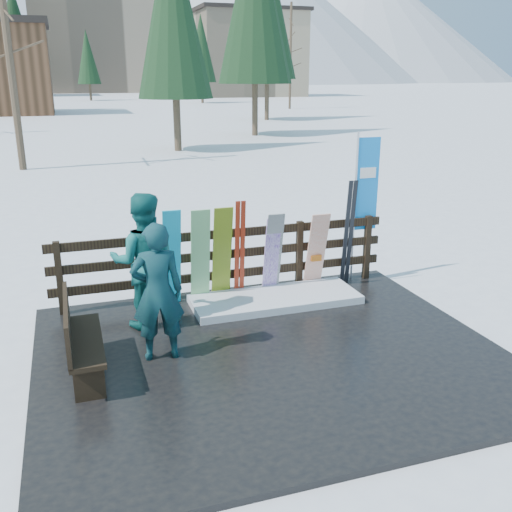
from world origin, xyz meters
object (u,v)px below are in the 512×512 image
object	(u,v)px
snowboard_0	(172,258)
snowboard_5	(316,251)
snowboard_4	(273,254)
rental_flag	(364,190)
person_front	(157,292)
snowboard_1	(200,257)
snowboard_2	(222,254)
bench	(78,337)
snowboard_3	(272,256)
person_back	(144,261)

from	to	relation	value
snowboard_0	snowboard_5	world-z (taller)	snowboard_0
snowboard_4	snowboard_0	bearing A→B (deg)	180.00
rental_flag	person_front	size ratio (longest dim) A/B	1.44
snowboard_1	snowboard_2	world-z (taller)	snowboard_2
snowboard_0	snowboard_2	distance (m)	0.80
snowboard_4	snowboard_5	bearing A→B (deg)	0.00
bench	snowboard_0	distance (m)	2.36
snowboard_0	rental_flag	distance (m)	3.54
snowboard_5	snowboard_3	bearing A→B (deg)	-180.00
snowboard_1	snowboard_5	xyz separation A→B (m)	(1.99, 0.00, -0.10)
rental_flag	snowboard_2	bearing A→B (deg)	-174.14
snowboard_1	snowboard_0	bearing A→B (deg)	180.00
snowboard_0	person_front	world-z (taller)	person_front
snowboard_4	snowboard_5	xyz separation A→B (m)	(0.77, 0.00, -0.03)
bench	snowboard_4	bearing A→B (deg)	30.26
snowboard_1	snowboard_4	size ratio (longest dim) A/B	1.10
snowboard_5	snowboard_1	bearing A→B (deg)	-180.00
rental_flag	bench	bearing A→B (deg)	-156.79
bench	snowboard_4	xyz separation A→B (m)	(3.14, 1.83, 0.19)
bench	snowboard_0	size ratio (longest dim) A/B	0.93
snowboard_4	person_front	bearing A→B (deg)	-142.35
bench	snowboard_4	world-z (taller)	snowboard_4
bench	snowboard_3	size ratio (longest dim) A/B	1.11
snowboard_3	snowboard_1	bearing A→B (deg)	180.00
snowboard_0	rental_flag	world-z (taller)	rental_flag
snowboard_5	person_back	xyz separation A→B (m)	(-2.94, -0.59, 0.31)
snowboard_0	person_back	world-z (taller)	person_back
snowboard_3	snowboard_4	bearing A→B (deg)	0.00
person_front	person_back	xyz separation A→B (m)	(-0.02, 1.06, 0.08)
snowboard_0	snowboard_2	xyz separation A→B (m)	(0.80, 0.00, -0.01)
snowboard_2	snowboard_3	xyz separation A→B (m)	(0.84, -0.00, -0.12)
person_front	snowboard_3	bearing A→B (deg)	-139.21
snowboard_3	snowboard_5	size ratio (longest dim) A/B	0.98
snowboard_1	snowboard_4	bearing A→B (deg)	0.00
bench	snowboard_0	bearing A→B (deg)	51.25
snowboard_4	snowboard_3	bearing A→B (deg)	-180.00
bench	snowboard_0	world-z (taller)	snowboard_0
snowboard_0	snowboard_1	size ratio (longest dim) A/B	1.04
rental_flag	snowboard_5	bearing A→B (deg)	-164.72
person_front	person_back	world-z (taller)	person_back
snowboard_1	person_front	bearing A→B (deg)	-119.28
snowboard_0	rental_flag	xyz separation A→B (m)	(3.43, 0.27, 0.81)
snowboard_0	person_front	xyz separation A→B (m)	(-0.48, -1.66, 0.11)
snowboard_2	person_back	distance (m)	1.44
bench	person_front	bearing A→B (deg)	10.00
bench	person_back	distance (m)	1.64
bench	person_back	world-z (taller)	person_back
bench	snowboard_1	distance (m)	2.67
snowboard_2	person_front	distance (m)	2.10
snowboard_3	person_back	xyz separation A→B (m)	(-2.14, -0.59, 0.31)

